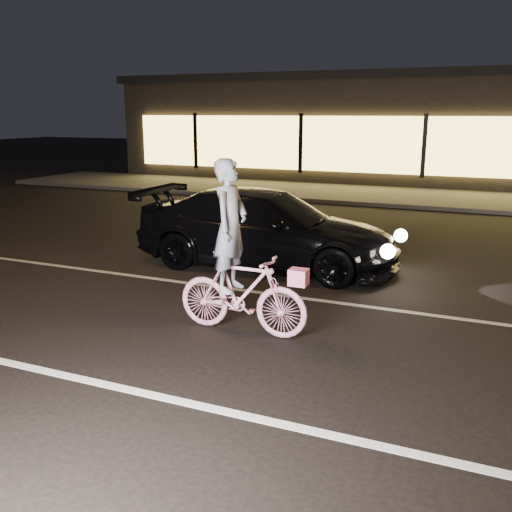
% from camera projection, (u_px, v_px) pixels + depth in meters
% --- Properties ---
extents(ground, '(90.00, 90.00, 0.00)m').
position_uv_depth(ground, '(253.00, 347.00, 6.87)').
color(ground, black).
rests_on(ground, ground).
extents(lane_stripe_near, '(60.00, 0.12, 0.01)m').
position_uv_depth(lane_stripe_near, '(191.00, 404.00, 5.53)').
color(lane_stripe_near, silver).
rests_on(lane_stripe_near, ground).
extents(lane_stripe_far, '(60.00, 0.10, 0.01)m').
position_uv_depth(lane_stripe_far, '(305.00, 298.00, 8.65)').
color(lane_stripe_far, gray).
rests_on(lane_stripe_far, ground).
extents(sidewalk, '(30.00, 4.00, 0.12)m').
position_uv_depth(sidewalk, '(413.00, 197.00, 18.43)').
color(sidewalk, '#383533').
rests_on(sidewalk, ground).
extents(storefront, '(25.40, 8.42, 4.20)m').
position_uv_depth(storefront, '(439.00, 127.00, 23.23)').
color(storefront, black).
rests_on(storefront, ground).
extents(cyclist, '(1.76, 0.60, 2.21)m').
position_uv_depth(cyclist, '(239.00, 273.00, 7.16)').
color(cyclist, '#E83678').
rests_on(cyclist, ground).
extents(sedan, '(4.83, 1.99, 1.39)m').
position_uv_depth(sedan, '(266.00, 229.00, 10.30)').
color(sedan, black).
rests_on(sedan, ground).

